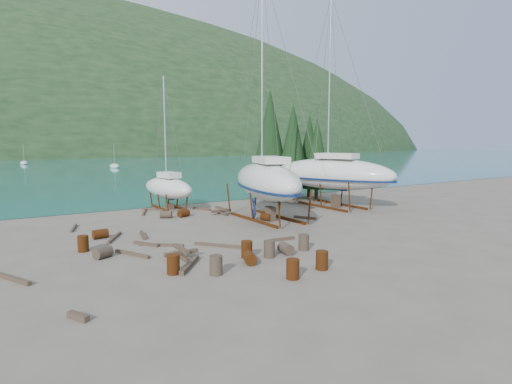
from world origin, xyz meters
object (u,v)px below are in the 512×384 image
worker (254,210)px  small_sailboat_shore (168,187)px  large_sailboat_far (332,173)px  large_sailboat_near (266,181)px

worker → small_sailboat_shore: bearing=37.4°
large_sailboat_far → worker: large_sailboat_far is taller
small_sailboat_shore → large_sailboat_near: bearing=-72.0°
large_sailboat_near → large_sailboat_far: (8.77, 2.14, 0.07)m
large_sailboat_near → worker: large_sailboat_near is taller
large_sailboat_near → worker: bearing=-173.3°
large_sailboat_far → small_sailboat_shore: (-13.37, 6.89, -1.17)m
large_sailboat_near → worker: (-0.98, 0.17, -2.19)m
small_sailboat_shore → worker: (3.62, -8.86, -1.10)m
small_sailboat_shore → worker: size_ratio=6.99×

